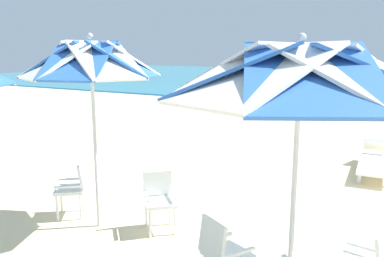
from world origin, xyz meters
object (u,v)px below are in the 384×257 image
(beach_umbrella_1, at_px, (91,62))
(plastic_chair_4, at_px, (74,186))
(beach_umbrella_0, at_px, (300,73))
(plastic_chair_2, at_px, (222,251))
(plastic_chair_3, at_px, (159,197))
(sun_lounger_1, at_px, (376,161))

(beach_umbrella_1, bearing_deg, plastic_chair_4, 169.85)
(beach_umbrella_0, height_order, plastic_chair_2, beach_umbrella_0)
(beach_umbrella_1, relative_size, plastic_chair_3, 3.27)
(beach_umbrella_0, xyz_separation_m, plastic_chair_4, (-3.65, 0.67, -1.90))
(beach_umbrella_1, distance_m, sun_lounger_1, 6.31)
(beach_umbrella_0, xyz_separation_m, sun_lounger_1, (0.27, 5.47, -2.11))
(beach_umbrella_0, height_order, plastic_chair_4, beach_umbrella_0)
(beach_umbrella_0, height_order, beach_umbrella_1, beach_umbrella_1)
(beach_umbrella_0, bearing_deg, plastic_chair_3, 157.13)
(plastic_chair_2, distance_m, sun_lounger_1, 5.61)
(beach_umbrella_1, bearing_deg, beach_umbrella_0, -10.42)
(beach_umbrella_1, height_order, plastic_chair_3, beach_umbrella_1)
(beach_umbrella_0, bearing_deg, plastic_chair_4, 169.62)
(plastic_chair_2, distance_m, plastic_chair_3, 1.78)
(plastic_chair_4, bearing_deg, beach_umbrella_1, -10.15)
(beach_umbrella_0, xyz_separation_m, plastic_chair_2, (-0.72, -0.05, -1.90))
(plastic_chair_3, distance_m, sun_lounger_1, 5.18)
(beach_umbrella_1, bearing_deg, sun_lounger_1, 55.89)
(plastic_chair_3, xyz_separation_m, plastic_chair_4, (-1.44, -0.26, 0.00))
(beach_umbrella_0, distance_m, sun_lounger_1, 5.87)
(plastic_chair_3, relative_size, plastic_chair_4, 1.00)
(beach_umbrella_1, xyz_separation_m, plastic_chair_4, (-0.59, 0.11, -1.94))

